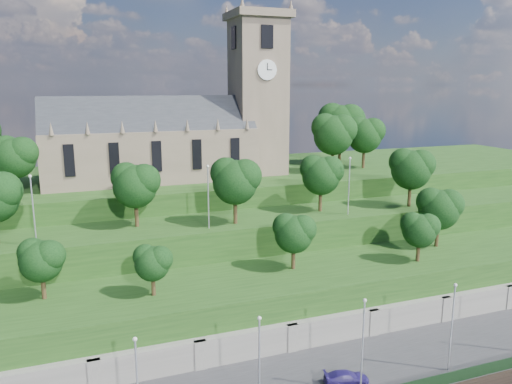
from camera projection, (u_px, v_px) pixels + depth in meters
name	position (u px, v px, depth m)	size (l,w,h in m)	color
retaining_wall	(245.00, 351.00, 51.98)	(160.00, 2.10, 5.00)	slate
embankment_lower	(228.00, 314.00, 57.20)	(160.00, 12.00, 8.00)	#1C3E14
embankment_upper	(204.00, 265.00, 66.87)	(160.00, 10.00, 12.00)	#1C3E14
hilltop	(174.00, 217.00, 85.83)	(160.00, 32.00, 15.00)	#1C3E14
church	(180.00, 131.00, 79.25)	(38.60, 12.35, 27.60)	brown
trees_lower	(271.00, 235.00, 57.52)	(65.94, 8.97, 8.16)	#332514
trees_upper	(234.00, 178.00, 64.96)	(61.48, 8.66, 8.67)	#332514
trees_hilltop	(182.00, 134.00, 78.77)	(75.88, 16.57, 11.43)	#332514
lamp_posts_promenade	(259.00, 360.00, 41.62)	(60.36, 0.36, 9.16)	#B2B2B7
lamp_posts_upper	(208.00, 192.00, 61.88)	(40.36, 0.36, 8.10)	#B2B2B7
car_right	(346.00, 378.00, 47.05)	(1.75, 4.30, 1.25)	navy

